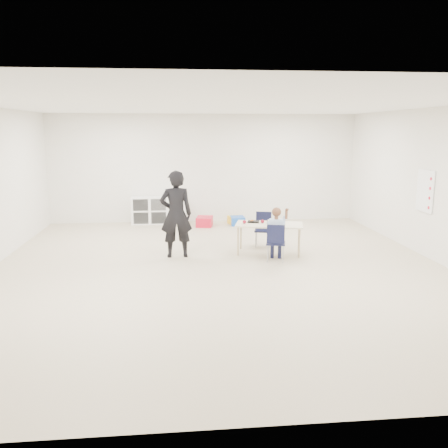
{
  "coord_description": "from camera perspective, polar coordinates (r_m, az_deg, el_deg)",
  "views": [
    {
      "loc": [
        -0.72,
        -7.93,
        2.39
      ],
      "look_at": [
        0.05,
        -0.23,
        0.85
      ],
      "focal_mm": 38.0,
      "sensor_mm": 36.0,
      "label": 1
    }
  ],
  "objects": [
    {
      "name": "chair_near",
      "position": [
        8.8,
        6.25,
        -2.19
      ],
      "size": [
        0.41,
        0.39,
        0.71
      ],
      "primitive_type": null,
      "rotation": [
        0.0,
        0.0,
        -0.24
      ],
      "color": "black",
      "rests_on": "ground"
    },
    {
      "name": "lunch_tray_near",
      "position": [
        9.35,
        5.87,
        0.19
      ],
      "size": [
        0.25,
        0.21,
        0.03
      ],
      "primitive_type": "cube",
      "rotation": [
        0.0,
        0.0,
        -0.24
      ],
      "color": "black",
      "rests_on": "table"
    },
    {
      "name": "table",
      "position": [
        9.35,
        5.44,
        -1.72
      ],
      "size": [
        1.4,
        0.93,
        0.59
      ],
      "rotation": [
        0.0,
        0.0,
        -0.24
      ],
      "color": "beige",
      "rests_on": "ground"
    },
    {
      "name": "chair_far",
      "position": [
        9.87,
        4.72,
        -0.69
      ],
      "size": [
        0.41,
        0.39,
        0.71
      ],
      "primitive_type": null,
      "rotation": [
        0.0,
        0.0,
        -0.24
      ],
      "color": "black",
      "rests_on": "ground"
    },
    {
      "name": "apple_near",
      "position": [
        9.32,
        4.65,
        0.32
      ],
      "size": [
        0.07,
        0.07,
        0.07
      ],
      "primitive_type": "sphere",
      "color": "maroon",
      "rests_on": "table"
    },
    {
      "name": "apple_far",
      "position": [
        9.25,
        2.47,
        0.26
      ],
      "size": [
        0.07,
        0.07,
        0.07
      ],
      "primitive_type": "sphere",
      "color": "maroon",
      "rests_on": "table"
    },
    {
      "name": "bin_red",
      "position": [
        11.96,
        -2.36,
        0.31
      ],
      "size": [
        0.47,
        0.56,
        0.24
      ],
      "primitive_type": "cube",
      "rotation": [
        0.0,
        0.0,
        -0.19
      ],
      "color": "red",
      "rests_on": "ground"
    },
    {
      "name": "bin_yellow",
      "position": [
        12.22,
        1.41,
        0.46
      ],
      "size": [
        0.41,
        0.48,
        0.2
      ],
      "primitive_type": "cube",
      "rotation": [
        0.0,
        0.0,
        0.23
      ],
      "color": "yellow",
      "rests_on": "ground"
    },
    {
      "name": "adult",
      "position": [
        8.98,
        -5.79,
        1.18
      ],
      "size": [
        0.62,
        0.43,
        1.65
      ],
      "primitive_type": "imported",
      "rotation": [
        0.0,
        0.0,
        3.2
      ],
      "color": "black",
      "rests_on": "ground"
    },
    {
      "name": "rules_poster",
      "position": [
        9.81,
        23.04,
        3.69
      ],
      "size": [
        0.02,
        0.6,
        0.8
      ],
      "primitive_type": "cube",
      "color": "white",
      "rests_on": "room"
    },
    {
      "name": "bin_blue",
      "position": [
        12.12,
        1.63,
        0.39
      ],
      "size": [
        0.35,
        0.45,
        0.21
      ],
      "primitive_type": "cube",
      "rotation": [
        0.0,
        0.0,
        0.03
      ],
      "color": "blue",
      "rests_on": "ground"
    },
    {
      "name": "bread_roll",
      "position": [
        9.18,
        6.96,
        0.09
      ],
      "size": [
        0.09,
        0.09,
        0.07
      ],
      "primitive_type": "ellipsoid",
      "color": "tan",
      "rests_on": "table"
    },
    {
      "name": "lunch_tray_far",
      "position": [
        9.39,
        3.55,
        0.28
      ],
      "size": [
        0.25,
        0.21,
        0.03
      ],
      "primitive_type": "cube",
      "rotation": [
        0.0,
        0.0,
        -0.24
      ],
      "color": "black",
      "rests_on": "table"
    },
    {
      "name": "milk_carton",
      "position": [
        9.15,
        5.51,
        0.18
      ],
      "size": [
        0.08,
        0.08,
        0.1
      ],
      "primitive_type": "cube",
      "rotation": [
        0.0,
        0.0,
        -0.24
      ],
      "color": "white",
      "rests_on": "table"
    },
    {
      "name": "cubby_shelf",
      "position": [
        12.39,
        -7.84,
        1.67
      ],
      "size": [
        1.4,
        0.4,
        0.7
      ],
      "primitive_type": "cube",
      "color": "white",
      "rests_on": "ground"
    },
    {
      "name": "room",
      "position": [
        8.03,
        -0.5,
        4.17
      ],
      "size": [
        9.0,
        9.02,
        2.8
      ],
      "color": "beige",
      "rests_on": "ground"
    },
    {
      "name": "child",
      "position": [
        8.76,
        6.28,
        -0.89
      ],
      "size": [
        0.57,
        0.57,
        1.12
      ],
      "primitive_type": null,
      "rotation": [
        0.0,
        0.0,
        -0.24
      ],
      "color": "#AEC6EB",
      "rests_on": "chair_near"
    }
  ]
}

